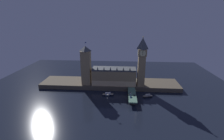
# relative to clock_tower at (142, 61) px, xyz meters

# --- Properties ---
(ground_plane) EXTENTS (400.00, 400.00, 0.00)m
(ground_plane) POSITION_rel_clock_tower_xyz_m (-48.52, -26.69, -46.04)
(ground_plane) COLOR black
(embankment) EXTENTS (220.00, 42.00, 6.69)m
(embankment) POSITION_rel_clock_tower_xyz_m (-48.52, 12.31, -42.69)
(embankment) COLOR brown
(embankment) RESTS_ON ground_plane
(parliament_hall) EXTENTS (67.28, 23.64, 30.26)m
(parliament_hall) POSITION_rel_clock_tower_xyz_m (-41.06, 5.44, -26.77)
(parliament_hall) COLOR #9E845B
(parliament_hall) RESTS_ON embankment
(clock_tower) EXTENTS (12.75, 12.86, 74.31)m
(clock_tower) POSITION_rel_clock_tower_xyz_m (0.00, 0.00, 0.00)
(clock_tower) COLOR #9E845B
(clock_tower) RESTS_ON embankment
(victoria_tower) EXTENTS (13.93, 13.93, 65.69)m
(victoria_tower) POSITION_rel_clock_tower_xyz_m (-83.75, 1.64, -9.37)
(victoria_tower) COLOR #9E845B
(victoria_tower) RESTS_ON embankment
(bridge) EXTENTS (10.77, 46.00, 6.77)m
(bridge) POSITION_rel_clock_tower_xyz_m (-14.17, -31.69, -41.58)
(bridge) COLOR #4C7560
(bridge) RESTS_ON ground_plane
(car_northbound_lead) EXTENTS (1.95, 4.27, 1.40)m
(car_northbound_lead) POSITION_rel_clock_tower_xyz_m (-16.54, -29.37, -38.61)
(car_northbound_lead) COLOR silver
(car_northbound_lead) RESTS_ON bridge
(car_northbound_trail) EXTENTS (1.95, 3.96, 1.50)m
(car_northbound_trail) POSITION_rel_clock_tower_xyz_m (-16.54, -40.97, -38.57)
(car_northbound_trail) COLOR navy
(car_northbound_trail) RESTS_ON bridge
(car_southbound_lead) EXTENTS (2.05, 3.85, 1.31)m
(car_southbound_lead) POSITION_rel_clock_tower_xyz_m (-11.80, -35.29, -38.65)
(car_southbound_lead) COLOR black
(car_southbound_lead) RESTS_ON bridge
(pedestrian_near_rail) EXTENTS (0.38, 0.38, 1.74)m
(pedestrian_near_rail) POSITION_rel_clock_tower_xyz_m (-18.91, -41.89, -38.34)
(pedestrian_near_rail) COLOR black
(pedestrian_near_rail) RESTS_ON bridge
(pedestrian_mid_walk) EXTENTS (0.38, 0.38, 1.65)m
(pedestrian_mid_walk) POSITION_rel_clock_tower_xyz_m (-9.43, -33.16, -38.40)
(pedestrian_mid_walk) COLOR black
(pedestrian_mid_walk) RESTS_ON bridge
(street_lamp_near) EXTENTS (1.34, 0.60, 7.27)m
(street_lamp_near) POSITION_rel_clock_tower_xyz_m (-19.31, -46.41, -34.73)
(street_lamp_near) COLOR #2D3333
(street_lamp_near) RESTS_ON bridge
(street_lamp_mid) EXTENTS (1.34, 0.60, 6.08)m
(street_lamp_mid) POSITION_rel_clock_tower_xyz_m (-9.03, -31.69, -35.46)
(street_lamp_mid) COLOR #2D3333
(street_lamp_mid) RESTS_ON bridge
(street_lamp_far) EXTENTS (1.34, 0.60, 6.23)m
(street_lamp_far) POSITION_rel_clock_tower_xyz_m (-19.31, -16.97, -35.37)
(street_lamp_far) COLOR #2D3333
(street_lamp_far) RESTS_ON bridge
(boat_upstream) EXTENTS (17.49, 6.18, 4.76)m
(boat_upstream) POSITION_rel_clock_tower_xyz_m (-48.07, -24.51, -44.30)
(boat_upstream) COLOR #1E2842
(boat_upstream) RESTS_ON ground_plane
(boat_downstream) EXTENTS (15.50, 7.71, 4.65)m
(boat_downstream) POSITION_rel_clock_tower_xyz_m (7.89, -25.78, -44.34)
(boat_downstream) COLOR #28282D
(boat_downstream) RESTS_ON ground_plane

